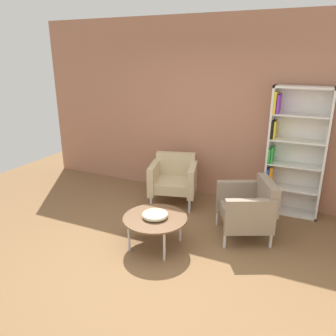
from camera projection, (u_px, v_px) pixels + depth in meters
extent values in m
plane|color=brown|center=(138.00, 269.00, 3.75)|extent=(8.32, 8.32, 0.00)
cube|color=#A87056|center=(211.00, 110.00, 5.39)|extent=(6.40, 0.12, 2.90)
cube|color=silver|center=(269.00, 150.00, 4.96)|extent=(0.03, 0.30, 1.90)
cube|color=silver|center=(325.00, 156.00, 4.65)|extent=(0.03, 0.30, 1.90)
cube|color=silver|center=(305.00, 87.00, 4.50)|extent=(0.80, 0.30, 0.03)
cube|color=silver|center=(288.00, 211.00, 5.11)|extent=(0.80, 0.30, 0.03)
cube|color=silver|center=(297.00, 151.00, 4.93)|extent=(0.80, 0.02, 1.90)
cube|color=silver|center=(291.00, 188.00, 4.99)|extent=(0.76, 0.28, 0.02)
cube|color=silver|center=(294.00, 165.00, 4.87)|extent=(0.76, 0.28, 0.02)
cube|color=silver|center=(298.00, 141.00, 4.75)|extent=(0.76, 0.28, 0.02)
cube|color=silver|center=(301.00, 115.00, 4.63)|extent=(0.76, 0.28, 0.02)
cube|color=white|center=(265.00, 200.00, 5.16)|extent=(0.03, 0.17, 0.24)
cube|color=black|center=(269.00, 200.00, 5.13)|extent=(0.03, 0.17, 0.26)
cube|color=red|center=(271.00, 200.00, 5.12)|extent=(0.03, 0.19, 0.27)
cube|color=blue|center=(268.00, 177.00, 5.04)|extent=(0.04, 0.19, 0.26)
cube|color=orange|center=(271.00, 176.00, 5.01)|extent=(0.04, 0.19, 0.30)
cube|color=green|center=(270.00, 156.00, 4.92)|extent=(0.03, 0.17, 0.21)
cube|color=green|center=(273.00, 154.00, 4.94)|extent=(0.02, 0.24, 0.23)
cube|color=black|center=(273.00, 129.00, 4.80)|extent=(0.03, 0.19, 0.26)
cube|color=yellow|center=(275.00, 130.00, 4.80)|extent=(0.02, 0.22, 0.26)
cube|color=yellow|center=(276.00, 102.00, 4.69)|extent=(0.04, 0.21, 0.30)
cube|color=purple|center=(279.00, 104.00, 4.69)|extent=(0.03, 0.24, 0.27)
cylinder|color=brown|center=(155.00, 218.00, 4.10)|extent=(0.80, 0.80, 0.02)
cylinder|color=silver|center=(129.00, 237.00, 4.05)|extent=(0.03, 0.03, 0.38)
cylinder|color=silver|center=(164.00, 246.00, 3.86)|extent=(0.03, 0.03, 0.38)
cylinder|color=silver|center=(147.00, 220.00, 4.46)|extent=(0.03, 0.03, 0.38)
cylinder|color=silver|center=(180.00, 228.00, 4.27)|extent=(0.03, 0.03, 0.38)
cylinder|color=beige|center=(155.00, 216.00, 4.09)|extent=(0.13, 0.13, 0.02)
cylinder|color=beige|center=(155.00, 215.00, 4.08)|extent=(0.32, 0.32, 0.02)
torus|color=beige|center=(155.00, 214.00, 4.08)|extent=(0.32, 0.32, 0.02)
cube|color=#C6B289|center=(173.00, 185.00, 5.34)|extent=(0.77, 0.73, 0.16)
cube|color=#C6B289|center=(176.00, 164.00, 5.50)|extent=(0.65, 0.28, 0.38)
cube|color=#C6B289|center=(154.00, 178.00, 5.33)|extent=(0.26, 0.62, 0.46)
cube|color=#C6B289|center=(192.00, 180.00, 5.23)|extent=(0.26, 0.62, 0.46)
cylinder|color=silver|center=(151.00, 203.00, 5.16)|extent=(0.04, 0.04, 0.24)
cylinder|color=silver|center=(189.00, 205.00, 5.06)|extent=(0.04, 0.04, 0.24)
cylinder|color=silver|center=(158.00, 189.00, 5.70)|extent=(0.04, 0.04, 0.24)
cylinder|color=silver|center=(193.00, 191.00, 5.61)|extent=(0.04, 0.04, 0.24)
cube|color=gray|center=(245.00, 214.00, 4.36)|extent=(0.80, 0.83, 0.16)
cube|color=gray|center=(267.00, 195.00, 4.28)|extent=(0.39, 0.63, 0.38)
cube|color=gray|center=(239.00, 196.00, 4.62)|extent=(0.60, 0.36, 0.46)
cube|color=gray|center=(250.00, 217.00, 4.03)|extent=(0.60, 0.36, 0.46)
cylinder|color=silver|center=(217.00, 217.00, 4.70)|extent=(0.04, 0.04, 0.24)
cylinder|color=silver|center=(225.00, 239.00, 4.14)|extent=(0.04, 0.04, 0.24)
cylinder|color=silver|center=(258.00, 217.00, 4.71)|extent=(0.04, 0.04, 0.24)
cylinder|color=silver|center=(271.00, 239.00, 4.15)|extent=(0.04, 0.04, 0.24)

